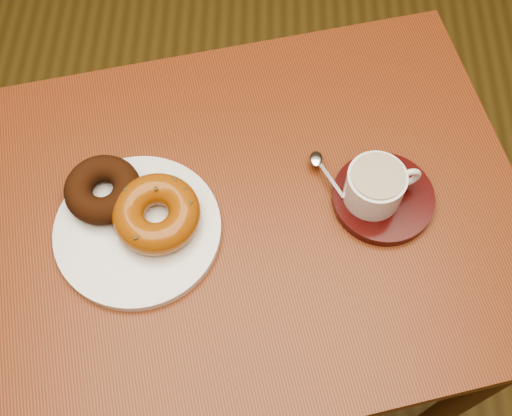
{
  "coord_description": "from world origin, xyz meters",
  "views": [
    {
      "loc": [
        0.14,
        -0.32,
        1.6
      ],
      "look_at": [
        0.13,
        0.09,
        0.79
      ],
      "focal_mm": 45.0,
      "sensor_mm": 36.0,
      "label": 1
    }
  ],
  "objects_px": {
    "donut_plate": "(138,230)",
    "saucer": "(383,198)",
    "coffee_cup": "(376,185)",
    "cafe_table": "(244,248)"
  },
  "relations": [
    {
      "from": "donut_plate",
      "to": "coffee_cup",
      "type": "relative_size",
      "value": 2.17
    },
    {
      "from": "cafe_table",
      "to": "donut_plate",
      "type": "relative_size",
      "value": 4.02
    },
    {
      "from": "saucer",
      "to": "coffee_cup",
      "type": "height_order",
      "value": "coffee_cup"
    },
    {
      "from": "donut_plate",
      "to": "coffee_cup",
      "type": "bearing_deg",
      "value": 9.83
    },
    {
      "from": "cafe_table",
      "to": "donut_plate",
      "type": "bearing_deg",
      "value": 178.06
    },
    {
      "from": "donut_plate",
      "to": "cafe_table",
      "type": "bearing_deg",
      "value": 12.24
    },
    {
      "from": "saucer",
      "to": "cafe_table",
      "type": "bearing_deg",
      "value": -172.66
    },
    {
      "from": "donut_plate",
      "to": "saucer",
      "type": "height_order",
      "value": "saucer"
    },
    {
      "from": "donut_plate",
      "to": "saucer",
      "type": "xyz_separation_m",
      "value": [
        0.35,
        0.06,
        0.0
      ]
    },
    {
      "from": "cafe_table",
      "to": "coffee_cup",
      "type": "height_order",
      "value": "coffee_cup"
    }
  ]
}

